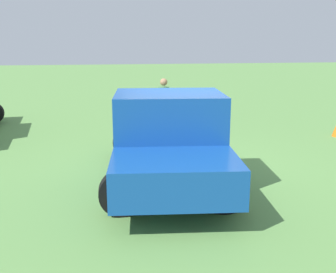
# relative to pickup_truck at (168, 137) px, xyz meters

# --- Properties ---
(ground_plane) EXTENTS (80.00, 80.00, 0.00)m
(ground_plane) POSITION_rel_pickup_truck_xyz_m (0.52, 0.74, -0.92)
(ground_plane) COLOR #5B8C47
(pickup_truck) EXTENTS (2.71, 5.11, 1.79)m
(pickup_truck) POSITION_rel_pickup_truck_xyz_m (0.00, 0.00, 0.00)
(pickup_truck) COLOR black
(pickup_truck) RESTS_ON ground_plane
(person_bystander) EXTENTS (0.37, 0.37, 1.65)m
(person_bystander) POSITION_rel_pickup_truck_xyz_m (0.57, 4.23, 0.01)
(person_bystander) COLOR black
(person_bystander) RESTS_ON ground_plane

